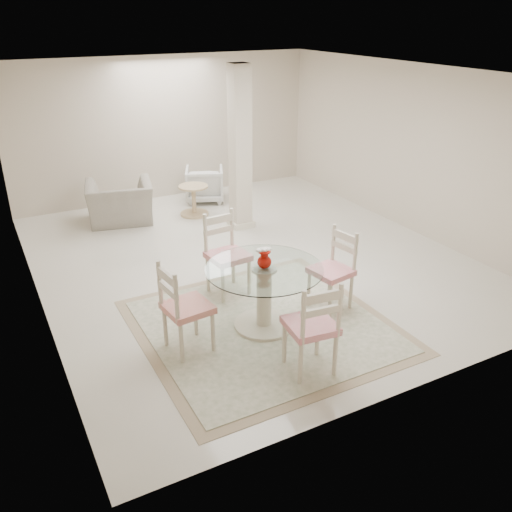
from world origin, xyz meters
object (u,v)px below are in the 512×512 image
dining_chair_north (225,248)px  armchair_white (205,184)px  red_vase (264,259)px  dining_chair_west (181,302)px  dining_chair_east (336,264)px  dining_chair_south (314,321)px  recliner_taupe (120,202)px  dining_table (264,298)px  column (240,149)px  side_table (194,201)px

dining_chair_north → armchair_white: (1.25, 3.62, -0.30)m
red_vase → armchair_white: red_vase is taller
dining_chair_north → red_vase: bearing=-94.1°
red_vase → dining_chair_west: bearing=-178.6°
red_vase → dining_chair_east: size_ratio=0.22×
dining_chair_south → recliner_taupe: bearing=-77.3°
red_vase → dining_chair_east: 1.07m
dining_table → recliner_taupe: dining_table is taller
column → armchair_white: (-0.01, 1.56, -1.02)m
column → side_table: bearing=119.4°
dining_table → dining_chair_east: dining_chair_east is taller
column → armchair_white: size_ratio=3.69×
dining_table → dining_chair_west: (-1.03, -0.02, 0.22)m
dining_chair_south → dining_chair_west: bearing=-37.6°
column → dining_chair_east: column is taller
dining_chair_east → armchair_white: (0.21, 4.62, -0.26)m
dining_table → red_vase: (0.00, 0.00, 0.50)m
dining_table → dining_chair_east: (1.02, 0.03, 0.20)m
recliner_taupe → armchair_white: bearing=-154.8°
dining_chair_north → recliner_taupe: bearing=94.0°
dining_chair_south → recliner_taupe: 5.32m
dining_table → red_vase: red_vase is taller
recliner_taupe → armchair_white: recliner_taupe is taller
red_vase → side_table: 4.10m
dining_chair_east → dining_chair_south: size_ratio=0.95×
armchair_white → recliner_taupe: bearing=36.1°
dining_table → dining_chair_north: dining_chair_north is taller
recliner_taupe → armchair_white: 1.82m
dining_table → side_table: bearing=79.6°
column → side_table: size_ratio=4.86×
dining_chair_east → side_table: 3.98m
column → dining_table: column is taller
dining_chair_west → side_table: dining_chair_west is taller
column → dining_chair_north: 2.52m
dining_table → side_table: (0.73, 3.99, -0.14)m
dining_chair_south → side_table: size_ratio=2.15×
dining_table → dining_chair_south: (0.00, -1.03, 0.23)m
dining_chair_north → recliner_taupe: (-0.53, 3.23, -0.27)m
column → dining_chair_north: (-1.26, -2.06, -0.71)m
column → red_vase: bearing=-111.9°
dining_chair_east → recliner_taupe: dining_chair_east is taller
dining_chair_west → dining_chair_north: bearing=-50.4°
dining_chair_east → dining_chair_south: 1.46m
dining_chair_north → dining_chair_south: (0.03, -2.05, -0.01)m
dining_chair_west → dining_table: bearing=-95.4°
armchair_white → side_table: 0.83m
red_vase → dining_chair_north: dining_chair_north is taller
column → dining_chair_south: size_ratio=2.26×
column → dining_chair_east: 3.16m
dining_chair_west → dining_chair_south: bearing=-140.9°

